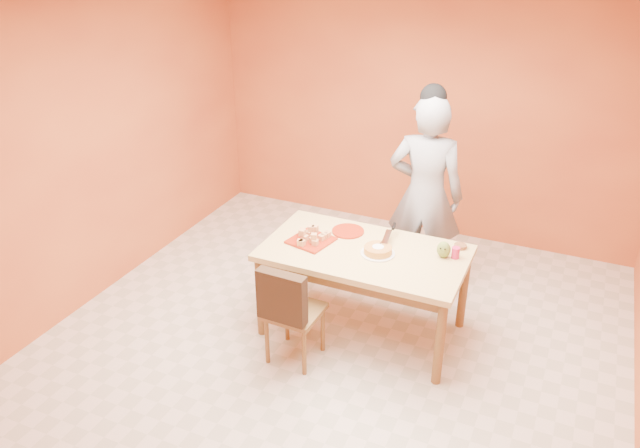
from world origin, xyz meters
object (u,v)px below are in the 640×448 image
at_px(magenta_glass, 456,253).
at_px(dining_chair, 294,310).
at_px(egg_ornament, 444,250).
at_px(person, 425,196).
at_px(checker_tin, 460,246).
at_px(sponge_cake, 378,250).
at_px(red_dinner_plate, 348,231).
at_px(dining_table, 364,261).
at_px(pastry_platter, 311,240).

bearing_deg(magenta_glass, dining_chair, -144.26).
height_order(egg_ornament, magenta_glass, egg_ornament).
distance_m(person, checker_tin, 0.71).
distance_m(magenta_glass, checker_tin, 0.18).
xyz_separation_m(person, sponge_cake, (-0.12, -0.90, -0.12)).
height_order(person, sponge_cake, person).
bearing_deg(sponge_cake, person, 82.49).
xyz_separation_m(person, red_dinner_plate, (-0.47, -0.65, -0.15)).
height_order(person, checker_tin, person).
relative_size(egg_ornament, checker_tin, 1.36).
height_order(egg_ornament, checker_tin, egg_ornament).
bearing_deg(red_dinner_plate, sponge_cake, -35.49).
xyz_separation_m(dining_chair, person, (0.58, 1.45, 0.46)).
bearing_deg(egg_ornament, person, 134.67).
bearing_deg(red_dinner_plate, checker_tin, 6.99).
relative_size(dining_table, person, 0.88).
xyz_separation_m(pastry_platter, magenta_glass, (1.13, 0.22, 0.04)).
xyz_separation_m(dining_table, pastry_platter, (-0.45, -0.04, 0.10)).
relative_size(dining_chair, checker_tin, 8.72).
distance_m(egg_ornament, checker_tin, 0.23).
bearing_deg(egg_ornament, magenta_glass, 36.95).
bearing_deg(pastry_platter, person, 53.64).
distance_m(red_dinner_plate, egg_ornament, 0.84).
xyz_separation_m(egg_ornament, checker_tin, (0.09, 0.20, -0.05)).
height_order(dining_chair, person, person).
height_order(dining_chair, pastry_platter, dining_chair).
bearing_deg(person, checker_tin, 124.55).
bearing_deg(egg_ornament, red_dinner_plate, -167.50).
distance_m(red_dinner_plate, sponge_cake, 0.43).
xyz_separation_m(person, pastry_platter, (-0.68, -0.92, -0.14)).
bearing_deg(dining_table, checker_tin, 27.24).
relative_size(magenta_glass, checker_tin, 0.90).
bearing_deg(egg_ornament, sponge_cake, -142.76).
bearing_deg(egg_ornament, dining_chair, -124.19).
distance_m(person, magenta_glass, 0.85).
relative_size(pastry_platter, red_dinner_plate, 1.17).
bearing_deg(pastry_platter, checker_tin, 19.06).
relative_size(pastry_platter, checker_tin, 3.15).
bearing_deg(sponge_cake, pastry_platter, -177.25).
bearing_deg(sponge_cake, checker_tin, 32.67).
xyz_separation_m(red_dinner_plate, checker_tin, (0.92, 0.11, 0.01)).
distance_m(person, sponge_cake, 0.91).
xyz_separation_m(egg_ornament, magenta_glass, (0.09, 0.03, -0.02)).
height_order(dining_chair, red_dinner_plate, dining_chair).
relative_size(dining_chair, magenta_glass, 9.66).
bearing_deg(magenta_glass, checker_tin, 90.00).
bearing_deg(sponge_cake, dining_chair, -130.10).
bearing_deg(sponge_cake, magenta_glass, 18.48).
relative_size(sponge_cake, checker_tin, 2.21).
distance_m(red_dinner_plate, magenta_glass, 0.92).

